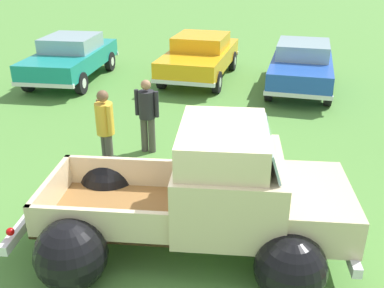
# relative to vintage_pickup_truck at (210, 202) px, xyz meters

# --- Properties ---
(ground_plane) EXTENTS (80.00, 80.00, 0.00)m
(ground_plane) POSITION_rel_vintage_pickup_truck_xyz_m (-0.39, 0.00, -0.76)
(ground_plane) COLOR #548C3D
(vintage_pickup_truck) EXTENTS (4.64, 2.81, 1.96)m
(vintage_pickup_truck) POSITION_rel_vintage_pickup_truck_xyz_m (0.00, 0.00, 0.00)
(vintage_pickup_truck) COLOR black
(vintage_pickup_truck) RESTS_ON ground
(show_car_0) EXTENTS (2.12, 4.37, 1.43)m
(show_car_0) POSITION_rel_vintage_pickup_truck_xyz_m (-4.96, 8.37, 0.03)
(show_car_0) COLOR black
(show_car_0) RESTS_ON ground
(show_car_1) EXTENTS (2.62, 4.56, 1.43)m
(show_car_1) POSITION_rel_vintage_pickup_truck_xyz_m (-0.76, 8.91, 0.03)
(show_car_1) COLOR black
(show_car_1) RESTS_ON ground
(show_car_2) EXTENTS (2.52, 4.51, 1.43)m
(show_car_2) POSITION_rel_vintage_pickup_truck_xyz_m (2.42, 8.02, 0.02)
(show_car_2) COLOR black
(show_car_2) RESTS_ON ground
(spectator_1) EXTENTS (0.48, 0.48, 1.67)m
(spectator_1) POSITION_rel_vintage_pickup_truck_xyz_m (-2.09, 2.15, 0.20)
(spectator_1) COLOR #4C4742
(spectator_1) RESTS_ON ground
(spectator_2) EXTENTS (0.54, 0.40, 1.60)m
(spectator_2) POSITION_rel_vintage_pickup_truck_xyz_m (-1.47, 3.14, 0.15)
(spectator_2) COLOR #4C4742
(spectator_2) RESTS_ON ground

